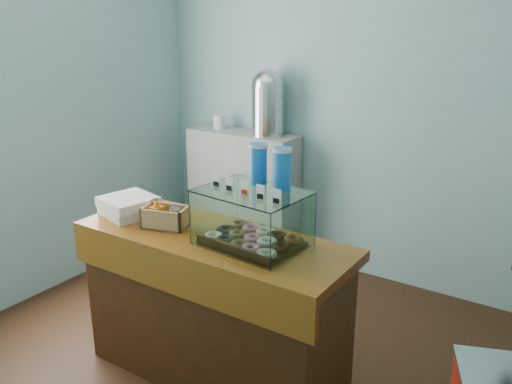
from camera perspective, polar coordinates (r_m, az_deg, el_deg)
The scene contains 8 objects.
ground at distance 3.61m, azimuth -1.68°, elevation -16.55°, with size 3.50×3.50×0.00m, color black.
room_shell at distance 2.98m, azimuth -1.48°, elevation 11.37°, with size 3.54×3.04×2.82m.
counter at distance 3.20m, azimuth -4.45°, elevation -11.92°, with size 1.60×0.60×0.90m.
back_shelf at distance 4.81m, azimuth -1.38°, elevation -0.10°, with size 1.00×0.32×1.10m, color #97979A.
display_case at distance 2.84m, azimuth 0.04°, elevation -2.34°, with size 0.58×0.44×0.52m.
condiment_crate at distance 3.13m, azimuth -9.62°, elevation -2.57°, with size 0.28×0.22×0.17m.
pastry_boxes at distance 3.36m, azimuth -13.21°, elevation -1.43°, with size 0.36×0.36×0.12m.
coffee_urn at distance 4.48m, azimuth 1.26°, elevation 9.56°, with size 0.30×0.30×0.55m.
Camera 1 is at (1.73, -2.41, 2.06)m, focal length 38.00 mm.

